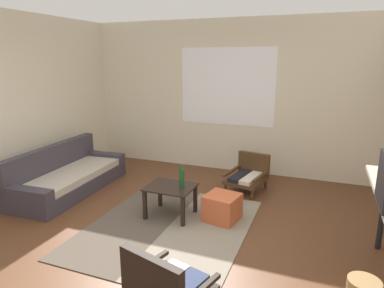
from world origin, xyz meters
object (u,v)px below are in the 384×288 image
(coffee_table, at_px, (170,192))
(armchair_by_window, at_px, (248,174))
(couch, at_px, (68,177))
(armchair_striped_foreground, at_px, (165,285))
(ottoman_orange, at_px, (222,208))
(glass_bottle, at_px, (182,178))

(coffee_table, height_order, armchair_by_window, armchair_by_window)
(couch, bearing_deg, armchair_striped_foreground, -35.46)
(ottoman_orange, bearing_deg, glass_bottle, -168.65)
(coffee_table, bearing_deg, armchair_striped_foreground, -66.53)
(armchair_by_window, xyz_separation_m, ottoman_orange, (-0.08, -1.18, -0.08))
(armchair_striped_foreground, distance_m, ottoman_orange, 1.74)
(couch, bearing_deg, armchair_by_window, 22.39)
(coffee_table, bearing_deg, ottoman_orange, 11.12)
(couch, xyz_separation_m, ottoman_orange, (2.55, -0.10, -0.04))
(couch, xyz_separation_m, armchair_by_window, (2.62, 1.08, 0.04))
(couch, height_order, armchair_by_window, couch)
(armchair_striped_foreground, bearing_deg, couch, 144.54)
(coffee_table, distance_m, glass_bottle, 0.26)
(armchair_striped_foreground, bearing_deg, coffee_table, 113.47)
(coffee_table, height_order, glass_bottle, glass_bottle)
(ottoman_orange, bearing_deg, couch, 177.77)
(armchair_by_window, bearing_deg, armchair_striped_foreground, -90.85)
(coffee_table, distance_m, armchair_by_window, 1.51)
(couch, xyz_separation_m, glass_bottle, (2.03, -0.20, 0.33))
(armchair_by_window, height_order, armchair_striped_foreground, armchair_striped_foreground)
(ottoman_orange, bearing_deg, armchair_by_window, 86.17)
(coffee_table, relative_size, armchair_striped_foreground, 0.82)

